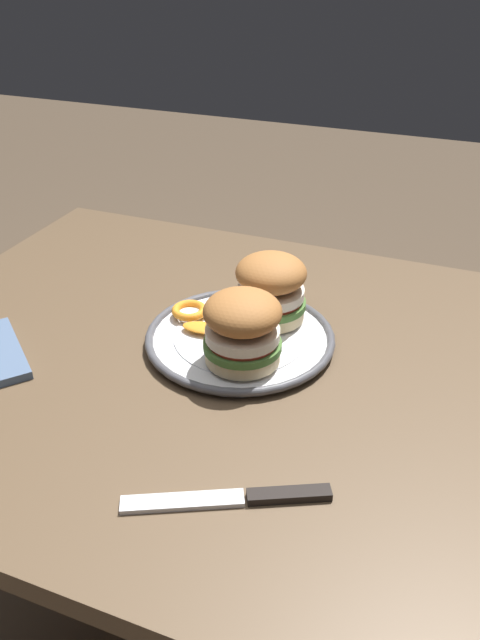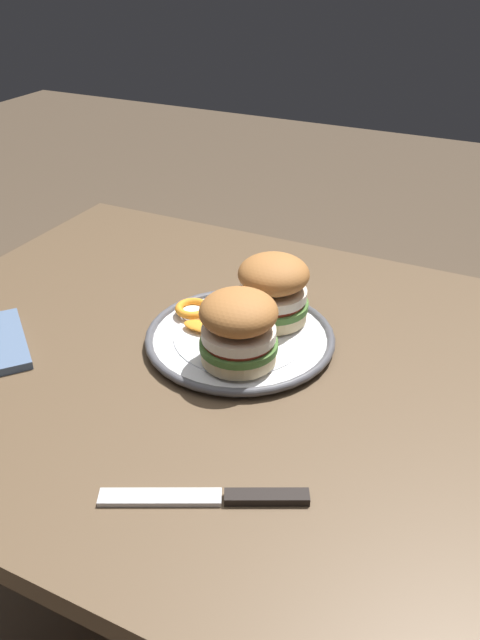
# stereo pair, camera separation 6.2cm
# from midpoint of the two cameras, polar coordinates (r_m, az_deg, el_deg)

# --- Properties ---
(dining_table) EXTENTS (1.16, 0.81, 0.74)m
(dining_table) POSITION_cam_midpoint_polar(r_m,az_deg,el_deg) (0.96, 0.41, -9.72)
(dining_table) COLOR brown
(dining_table) RESTS_ON ground
(dinner_plate) EXTENTS (0.28, 0.28, 0.02)m
(dinner_plate) POSITION_cam_midpoint_polar(r_m,az_deg,el_deg) (0.93, -1.91, -1.65)
(dinner_plate) COLOR white
(dinner_plate) RESTS_ON dining_table
(sandwich_half_left) EXTENTS (0.11, 0.11, 0.10)m
(sandwich_half_left) POSITION_cam_midpoint_polar(r_m,az_deg,el_deg) (0.94, 0.86, 2.92)
(sandwich_half_left) COLOR beige
(sandwich_half_left) RESTS_ON dinner_plate
(sandwich_half_right) EXTENTS (0.11, 0.11, 0.10)m
(sandwich_half_right) POSITION_cam_midpoint_polar(r_m,az_deg,el_deg) (0.84, -1.88, -0.68)
(sandwich_half_right) COLOR beige
(sandwich_half_right) RESTS_ON dinner_plate
(orange_peel_curled) EXTENTS (0.07, 0.07, 0.01)m
(orange_peel_curled) POSITION_cam_midpoint_polar(r_m,az_deg,el_deg) (0.97, -6.33, 0.81)
(orange_peel_curled) COLOR orange
(orange_peel_curled) RESTS_ON dinner_plate
(orange_peel_strip_long) EXTENTS (0.07, 0.04, 0.01)m
(orange_peel_strip_long) POSITION_cam_midpoint_polar(r_m,az_deg,el_deg) (0.93, -5.13, -0.75)
(orange_peel_strip_long) COLOR orange
(orange_peel_strip_long) RESTS_ON dinner_plate
(table_knife) EXTENTS (0.21, 0.12, 0.01)m
(table_knife) POSITION_cam_midpoint_polar(r_m,az_deg,el_deg) (0.70, -2.35, -15.65)
(table_knife) COLOR silver
(table_knife) RESTS_ON dining_table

